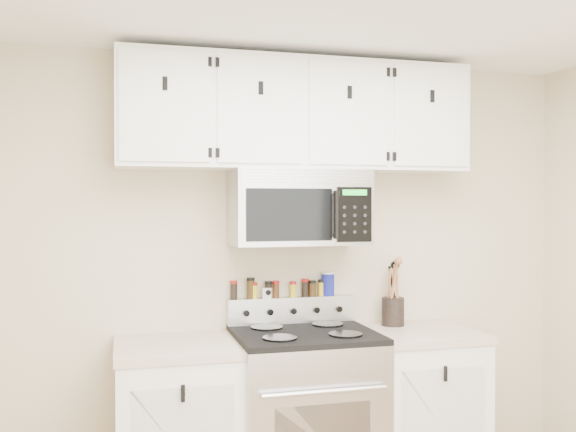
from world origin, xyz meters
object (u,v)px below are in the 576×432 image
at_px(utensil_crock, 393,309).
at_px(salt_canister, 328,284).
at_px(microwave, 299,207).
at_px(range, 305,416).

relative_size(utensil_crock, salt_canister, 2.77).
height_order(microwave, salt_canister, microwave).
bearing_deg(utensil_crock, microwave, -174.13).
xyz_separation_m(utensil_crock, salt_canister, (-0.38, 0.09, 0.15)).
bearing_deg(range, utensil_crock, 17.33).
bearing_deg(microwave, range, -90.23).
xyz_separation_m(microwave, salt_canister, (0.23, 0.16, -0.46)).
relative_size(range, microwave, 1.45).
bearing_deg(range, microwave, 89.77).
bearing_deg(salt_canister, utensil_crock, -13.82).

